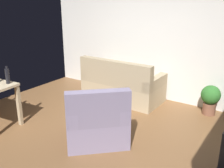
{
  "coord_description": "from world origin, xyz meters",
  "views": [
    {
      "loc": [
        2.4,
        -2.9,
        2.12
      ],
      "look_at": [
        0.1,
        0.5,
        0.75
      ],
      "focal_mm": 41.72,
      "sensor_mm": 36.0,
      "label": 1
    }
  ],
  "objects_px": {
    "armchair": "(97,122)",
    "bottle_dark": "(7,76)",
    "potted_plant": "(210,98)",
    "couch": "(122,86)"
  },
  "relations": [
    {
      "from": "armchair",
      "to": "bottle_dark",
      "type": "height_order",
      "value": "bottle_dark"
    },
    {
      "from": "armchair",
      "to": "bottle_dark",
      "type": "xyz_separation_m",
      "value": [
        -1.53,
        -0.39,
        0.57
      ]
    },
    {
      "from": "potted_plant",
      "to": "armchair",
      "type": "relative_size",
      "value": 0.46
    },
    {
      "from": "potted_plant",
      "to": "bottle_dark",
      "type": "xyz_separation_m",
      "value": [
        -2.71,
        -2.37,
        0.56
      ]
    },
    {
      "from": "couch",
      "to": "potted_plant",
      "type": "height_order",
      "value": "couch"
    },
    {
      "from": "potted_plant",
      "to": "bottle_dark",
      "type": "distance_m",
      "value": 3.64
    },
    {
      "from": "potted_plant",
      "to": "armchair",
      "type": "xyz_separation_m",
      "value": [
        -1.18,
        -1.98,
        -0.01
      ]
    },
    {
      "from": "couch",
      "to": "armchair",
      "type": "height_order",
      "value": "same"
    },
    {
      "from": "potted_plant",
      "to": "bottle_dark",
      "type": "height_order",
      "value": "bottle_dark"
    },
    {
      "from": "armchair",
      "to": "bottle_dark",
      "type": "distance_m",
      "value": 1.68
    }
  ]
}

